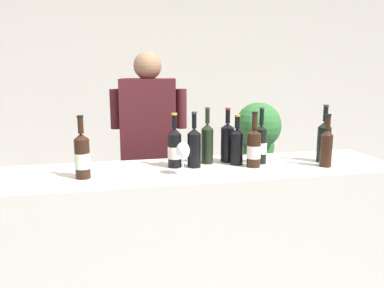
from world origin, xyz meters
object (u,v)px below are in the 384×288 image
at_px(wine_bottle_2, 207,142).
at_px(wine_glass, 183,152).
at_px(potted_shrub, 256,149).
at_px(wine_bottle_8, 82,156).
at_px(wine_bottle_1, 261,144).
at_px(wine_bottle_6, 237,145).
at_px(wine_bottle_0, 194,146).
at_px(wine_bottle_7, 326,146).
at_px(wine_bottle_3, 175,148).
at_px(person_server, 150,165).
at_px(wine_bottle_5, 254,148).
at_px(wine_bottle_9, 227,141).
at_px(wine_bottle_4, 324,140).

relative_size(wine_bottle_2, wine_glass, 1.88).
bearing_deg(potted_shrub, wine_bottle_8, -141.19).
relative_size(wine_bottle_1, wine_bottle_6, 1.13).
bearing_deg(wine_bottle_6, wine_bottle_0, -179.20).
height_order(wine_bottle_1, wine_bottle_7, wine_bottle_1).
height_order(wine_bottle_0, wine_bottle_3, wine_bottle_0).
bearing_deg(wine_bottle_1, potted_shrub, 69.69).
height_order(wine_bottle_1, person_server, person_server).
bearing_deg(wine_bottle_2, wine_bottle_5, -30.49).
bearing_deg(wine_glass, person_server, 97.22).
xyz_separation_m(wine_bottle_0, wine_bottle_9, (0.24, 0.09, 0.00)).
distance_m(wine_bottle_9, person_server, 0.75).
bearing_deg(wine_glass, wine_bottle_1, 16.87).
bearing_deg(person_server, wine_bottle_9, -51.61).
bearing_deg(wine_bottle_7, wine_bottle_8, 177.99).
height_order(wine_bottle_5, wine_bottle_7, wine_bottle_5).
relative_size(wine_bottle_9, potted_shrub, 0.28).
height_order(wine_bottle_0, potted_shrub, wine_bottle_0).
height_order(wine_bottle_0, wine_bottle_5, wine_bottle_0).
relative_size(wine_bottle_1, wine_bottle_7, 1.10).
bearing_deg(wine_bottle_8, wine_bottle_2, 13.85).
bearing_deg(wine_bottle_4, wine_glass, -173.16).
distance_m(wine_bottle_6, wine_glass, 0.40).
relative_size(wine_bottle_3, potted_shrub, 0.27).
distance_m(wine_bottle_0, wine_bottle_5, 0.36).
relative_size(wine_bottle_0, potted_shrub, 0.27).
relative_size(wine_bottle_0, wine_bottle_1, 0.96).
xyz_separation_m(wine_bottle_0, wine_bottle_5, (0.35, -0.07, -0.01)).
distance_m(wine_bottle_9, wine_glass, 0.41).
relative_size(wine_bottle_3, wine_bottle_9, 0.95).
relative_size(wine_bottle_1, wine_bottle_2, 1.00).
bearing_deg(wine_bottle_0, wine_bottle_4, -2.87).
distance_m(wine_bottle_3, wine_bottle_4, 0.94).
relative_size(wine_bottle_7, person_server, 0.19).
distance_m(wine_bottle_3, wine_bottle_6, 0.38).
height_order(wine_bottle_5, wine_bottle_6, wine_bottle_5).
height_order(person_server, potted_shrub, person_server).
distance_m(wine_bottle_4, person_server, 1.26).
bearing_deg(wine_bottle_5, wine_bottle_1, 45.24).
height_order(wine_bottle_4, wine_bottle_5, wine_bottle_4).
xyz_separation_m(wine_bottle_5, wine_bottle_8, (-0.99, -0.04, 0.01)).
bearing_deg(wine_bottle_6, wine_bottle_4, -4.63).
distance_m(wine_bottle_0, wine_bottle_4, 0.83).
distance_m(wine_bottle_1, wine_bottle_2, 0.33).
relative_size(wine_bottle_4, wine_bottle_6, 1.17).
bearing_deg(wine_bottle_4, wine_bottle_5, -176.60).
height_order(wine_bottle_4, potted_shrub, wine_bottle_4).
bearing_deg(wine_glass, wine_bottle_5, 10.44).
bearing_deg(wine_glass, wine_bottle_8, 175.03).
relative_size(wine_bottle_5, wine_bottle_8, 0.97).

